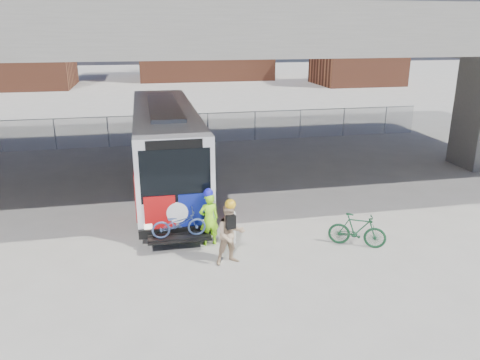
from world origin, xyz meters
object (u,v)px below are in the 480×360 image
object	(u,v)px
bollard	(231,225)
cyclist_hivis	(209,218)
cyclist_tan	(231,234)
bus	(165,140)
bike_parked	(357,230)

from	to	relation	value
bollard	cyclist_hivis	xyz separation A→B (m)	(-0.72, 0.04, 0.30)
cyclist_tan	bus	bearing A→B (deg)	89.86
bus	bike_parked	world-z (taller)	bus
bike_parked	bus	bearing A→B (deg)	66.47
bus	bollard	xyz separation A→B (m)	(1.71, -6.37, -1.47)
bus	bike_parked	bearing A→B (deg)	-52.59
bus	bollard	world-z (taller)	bus
cyclist_tan	bike_parked	xyz separation A→B (m)	(4.24, 0.31, -0.41)
cyclist_hivis	cyclist_tan	world-z (taller)	cyclist_tan
bus	cyclist_tan	xyz separation A→B (m)	(1.44, -7.74, -1.14)
cyclist_tan	bike_parked	size ratio (longest dim) A/B	1.11
bollard	cyclist_hivis	bearing A→B (deg)	176.85
cyclist_hivis	bus	bearing A→B (deg)	-90.90
bus	bollard	size ratio (longest dim) A/B	10.88
bus	bollard	bearing A→B (deg)	-74.95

